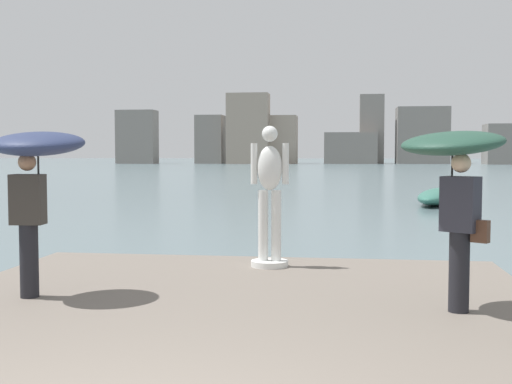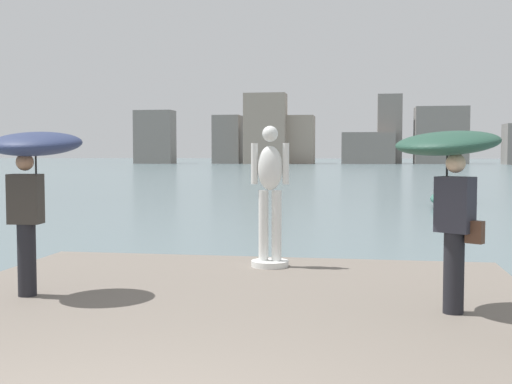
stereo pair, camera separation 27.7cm
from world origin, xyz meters
The scene contains 7 objects.
ground_plane centered at (0.00, 40.00, 0.00)m, with size 400.00×400.00×0.00m, color slate.
pier centered at (0.00, 2.24, 0.20)m, with size 7.31×10.47×0.40m, color #70665B.
statue_white_figure centered at (0.18, 6.56, 1.45)m, with size 0.58×0.57×2.14m.
onlooker_left centered at (-2.35, 4.09, 2.02)m, with size 1.19×1.21×2.04m.
onlooker_right centered at (2.49, 4.06, 1.99)m, with size 1.55×1.56×2.03m.
boat_near centered at (5.24, 24.63, 0.33)m, with size 3.02×5.78×0.66m.
distant_skyline centered at (0.68, 123.10, 4.92)m, with size 81.73×11.72×13.35m.
Camera 1 is at (1.29, -3.31, 2.14)m, focal length 46.05 mm.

